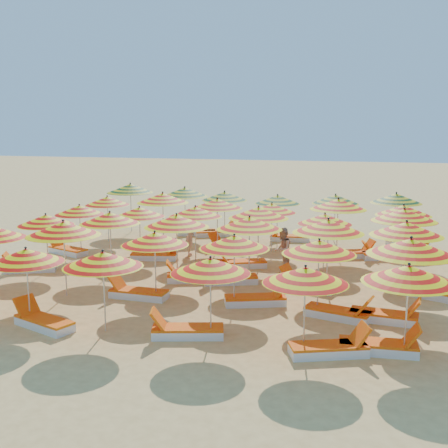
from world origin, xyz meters
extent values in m
plane|color=#EDBE69|center=(0.00, 0.00, 0.00)|extent=(120.00, 120.00, 0.00)
cylinder|color=silver|center=(-3.37, -6.10, 0.95)|extent=(0.04, 0.04, 1.90)
cone|color=orange|center=(-3.37, -6.10, 1.77)|extent=(2.37, 2.37, 0.36)
sphere|color=black|center=(-3.37, -6.10, 1.98)|extent=(0.06, 0.06, 0.06)
cylinder|color=silver|center=(-1.25, -6.10, 0.97)|extent=(0.04, 0.04, 1.95)
cone|color=orange|center=(-1.25, -6.10, 1.82)|extent=(2.58, 2.58, 0.37)
sphere|color=black|center=(-1.25, -6.10, 2.03)|extent=(0.06, 0.06, 0.06)
cylinder|color=silver|center=(1.39, -5.87, 0.95)|extent=(0.04, 0.04, 1.90)
cone|color=orange|center=(1.39, -5.87, 1.77)|extent=(2.52, 2.52, 0.36)
sphere|color=black|center=(1.39, -5.87, 1.98)|extent=(0.06, 0.06, 0.06)
cylinder|color=silver|center=(3.62, -6.14, 0.95)|extent=(0.04, 0.04, 1.91)
cone|color=orange|center=(3.62, -6.14, 1.78)|extent=(2.45, 2.45, 0.36)
sphere|color=black|center=(3.62, -6.14, 1.99)|extent=(0.06, 0.06, 0.06)
cylinder|color=silver|center=(5.78, -5.81, 1.00)|extent=(0.04, 0.04, 2.00)
cone|color=orange|center=(5.78, -5.81, 1.87)|extent=(2.04, 2.04, 0.38)
sphere|color=black|center=(5.78, -5.81, 2.09)|extent=(0.07, 0.07, 0.07)
cylinder|color=silver|center=(-3.70, -3.76, 1.09)|extent=(0.04, 0.04, 2.17)
cone|color=orange|center=(-3.70, -3.76, 2.03)|extent=(2.17, 2.17, 0.41)
sphere|color=black|center=(-3.70, -3.76, 2.26)|extent=(0.07, 0.07, 0.07)
cylinder|color=silver|center=(-0.97, -3.47, 0.97)|extent=(0.04, 0.04, 1.94)
cone|color=orange|center=(-0.97, -3.47, 1.81)|extent=(1.96, 1.96, 0.37)
sphere|color=black|center=(-0.97, -3.47, 2.03)|extent=(0.06, 0.06, 0.06)
cylinder|color=silver|center=(1.34, -3.39, 0.98)|extent=(0.04, 0.04, 1.96)
cone|color=orange|center=(1.34, -3.39, 1.83)|extent=(1.97, 1.97, 0.37)
sphere|color=black|center=(1.34, -3.39, 2.04)|extent=(0.07, 0.07, 0.07)
cylinder|color=silver|center=(3.66, -3.48, 0.98)|extent=(0.04, 0.04, 1.97)
cone|color=orange|center=(3.66, -3.48, 1.84)|extent=(2.36, 2.36, 0.38)
sphere|color=black|center=(3.66, -3.48, 2.05)|extent=(0.07, 0.07, 0.07)
cylinder|color=silver|center=(5.93, -3.73, 1.09)|extent=(0.04, 0.04, 2.18)
cone|color=orange|center=(5.93, -3.73, 2.03)|extent=(2.77, 2.77, 0.41)
sphere|color=black|center=(5.93, -3.73, 2.27)|extent=(0.07, 0.07, 0.07)
cylinder|color=silver|center=(-5.81, -1.37, 0.96)|extent=(0.04, 0.04, 1.92)
cone|color=orange|center=(-5.81, -1.37, 1.79)|extent=(2.34, 2.34, 0.37)
sphere|color=black|center=(-5.81, -1.37, 2.00)|extent=(0.06, 0.06, 0.06)
cylinder|color=silver|center=(-3.56, -1.07, 1.02)|extent=(0.04, 0.04, 2.05)
cone|color=orange|center=(-3.56, -1.07, 1.91)|extent=(2.52, 2.52, 0.39)
sphere|color=black|center=(-3.56, -1.07, 2.13)|extent=(0.07, 0.07, 0.07)
cylinder|color=silver|center=(-1.09, -1.32, 1.05)|extent=(0.04, 0.04, 2.10)
cone|color=orange|center=(-1.09, -1.32, 1.96)|extent=(2.32, 2.32, 0.40)
sphere|color=black|center=(-1.09, -1.32, 2.19)|extent=(0.07, 0.07, 0.07)
cylinder|color=silver|center=(1.23, -0.99, 1.04)|extent=(0.04, 0.04, 2.08)
cone|color=orange|center=(1.23, -0.99, 1.94)|extent=(2.70, 2.70, 0.40)
sphere|color=black|center=(1.23, -0.99, 2.17)|extent=(0.07, 0.07, 0.07)
cylinder|color=silver|center=(3.71, -1.26, 1.07)|extent=(0.04, 0.04, 2.15)
cone|color=orange|center=(3.71, -1.26, 2.01)|extent=(2.40, 2.40, 0.41)
sphere|color=black|center=(3.71, -1.26, 2.24)|extent=(0.07, 0.07, 0.07)
cylinder|color=silver|center=(5.96, -1.05, 1.07)|extent=(0.04, 0.04, 2.14)
cone|color=orange|center=(5.96, -1.05, 2.00)|extent=(2.79, 2.79, 0.41)
sphere|color=black|center=(5.96, -1.05, 2.23)|extent=(0.07, 0.07, 0.07)
cylinder|color=silver|center=(-5.95, 1.15, 0.95)|extent=(0.04, 0.04, 1.89)
cone|color=orange|center=(-5.95, 1.15, 1.76)|extent=(2.18, 2.18, 0.36)
sphere|color=black|center=(-5.95, 1.15, 1.97)|extent=(0.06, 0.06, 0.06)
cylinder|color=silver|center=(-3.45, 1.14, 0.96)|extent=(0.04, 0.04, 1.92)
cone|color=orange|center=(-3.45, 1.14, 1.79)|extent=(2.52, 2.52, 0.37)
sphere|color=black|center=(-3.45, 1.14, 2.00)|extent=(0.06, 0.06, 0.06)
cylinder|color=silver|center=(-1.34, 1.42, 0.99)|extent=(0.04, 0.04, 1.98)
cone|color=orange|center=(-1.34, 1.42, 1.84)|extent=(2.02, 2.02, 0.38)
sphere|color=black|center=(-1.34, 1.42, 2.06)|extent=(0.07, 0.07, 0.07)
cylinder|color=silver|center=(1.13, 0.96, 1.06)|extent=(0.04, 0.04, 2.12)
cone|color=orange|center=(1.13, 0.96, 1.98)|extent=(2.60, 2.60, 0.40)
sphere|color=black|center=(1.13, 0.96, 2.21)|extent=(0.07, 0.07, 0.07)
cylinder|color=silver|center=(3.38, 1.42, 0.95)|extent=(0.04, 0.04, 1.90)
cone|color=orange|center=(3.38, 1.42, 1.77)|extent=(2.48, 2.48, 0.36)
sphere|color=black|center=(3.38, 1.42, 1.98)|extent=(0.06, 0.06, 0.06)
cylinder|color=silver|center=(6.00, 1.29, 1.09)|extent=(0.04, 0.04, 2.19)
cone|color=orange|center=(6.00, 1.29, 2.04)|extent=(2.32, 2.32, 0.42)
sphere|color=black|center=(6.00, 1.29, 2.28)|extent=(0.07, 0.07, 0.07)
cylinder|color=silver|center=(-6.02, 3.65, 0.96)|extent=(0.04, 0.04, 1.91)
cone|color=orange|center=(-6.02, 3.65, 1.79)|extent=(2.53, 2.53, 0.36)
sphere|color=black|center=(-6.02, 3.65, 1.99)|extent=(0.06, 0.06, 0.06)
cylinder|color=silver|center=(-3.44, 3.54, 1.08)|extent=(0.04, 0.04, 2.16)
cone|color=orange|center=(-3.44, 3.54, 2.01)|extent=(2.61, 2.61, 0.41)
sphere|color=black|center=(-3.44, 3.54, 2.25)|extent=(0.07, 0.07, 0.07)
cylinder|color=silver|center=(-1.05, 3.36, 1.01)|extent=(0.04, 0.04, 2.03)
cone|color=orange|center=(-1.05, 3.36, 1.89)|extent=(2.26, 2.26, 0.39)
sphere|color=black|center=(-1.05, 3.36, 2.12)|extent=(0.07, 0.07, 0.07)
cylinder|color=silver|center=(1.14, 3.50, 0.95)|extent=(0.04, 0.04, 1.89)
cone|color=orange|center=(1.14, 3.50, 1.77)|extent=(1.98, 1.98, 0.36)
sphere|color=black|center=(1.14, 3.50, 1.98)|extent=(0.06, 0.06, 0.06)
cylinder|color=silver|center=(3.70, 3.50, 1.08)|extent=(0.04, 0.04, 2.17)
cone|color=orange|center=(3.70, 3.50, 2.02)|extent=(2.44, 2.44, 0.41)
sphere|color=black|center=(3.70, 3.50, 2.26)|extent=(0.07, 0.07, 0.07)
cylinder|color=silver|center=(6.07, 3.33, 1.02)|extent=(0.04, 0.04, 2.04)
cone|color=orange|center=(6.07, 3.33, 1.90)|extent=(2.13, 2.13, 0.39)
sphere|color=black|center=(6.07, 3.33, 2.13)|extent=(0.07, 0.07, 0.07)
cylinder|color=silver|center=(-6.03, 6.06, 1.10)|extent=(0.04, 0.04, 2.21)
cone|color=#636706|center=(-6.03, 6.06, 2.06)|extent=(2.27, 2.27, 0.42)
sphere|color=black|center=(-6.03, 6.06, 2.30)|extent=(0.07, 0.07, 0.07)
cylinder|color=silver|center=(-3.32, 5.99, 1.06)|extent=(0.04, 0.04, 2.12)
cone|color=#636706|center=(-3.32, 5.99, 1.98)|extent=(2.31, 2.31, 0.40)
sphere|color=black|center=(-3.32, 5.99, 2.21)|extent=(0.07, 0.07, 0.07)
cylinder|color=silver|center=(-1.39, 5.77, 1.01)|extent=(0.04, 0.04, 2.02)
cone|color=#636706|center=(-1.39, 5.77, 1.88)|extent=(2.49, 2.49, 0.38)
sphere|color=black|center=(-1.39, 5.77, 2.10)|extent=(0.07, 0.07, 0.07)
cylinder|color=silver|center=(1.00, 5.69, 0.98)|extent=(0.04, 0.04, 1.96)
cone|color=#636706|center=(1.00, 5.69, 1.82)|extent=(2.09, 2.09, 0.37)
sphere|color=black|center=(1.00, 5.69, 2.04)|extent=(0.07, 0.07, 0.07)
cylinder|color=silver|center=(3.42, 6.11, 1.00)|extent=(0.04, 0.04, 2.00)
cone|color=#636706|center=(3.42, 6.11, 1.87)|extent=(2.41, 2.41, 0.38)
sphere|color=black|center=(3.42, 6.11, 2.08)|extent=(0.07, 0.07, 0.07)
cylinder|color=silver|center=(5.89, 6.11, 1.07)|extent=(0.04, 0.04, 2.13)
cone|color=#636706|center=(5.89, 6.11, 1.99)|extent=(2.54, 2.54, 0.41)
sphere|color=black|center=(5.89, 6.11, 2.22)|extent=(0.07, 0.07, 0.07)
cube|color=white|center=(-2.82, -6.31, 0.10)|extent=(1.80, 1.15, 0.20)
cube|color=#FE5F0B|center=(-2.82, -6.31, 0.23)|extent=(1.80, 1.15, 0.06)
cube|color=#FE5F0B|center=(-3.47, -6.06, 0.45)|extent=(0.55, 0.67, 0.48)
cube|color=white|center=(0.84, -5.94, 0.10)|extent=(1.79, 1.01, 0.20)
cube|color=#FE5F0B|center=(0.84, -5.94, 0.23)|extent=(1.79, 1.01, 0.06)
cube|color=#FE5F0B|center=(0.16, -6.13, 0.45)|extent=(0.51, 0.66, 0.48)
cube|color=white|center=(4.17, -6.17, 0.10)|extent=(1.79, 1.16, 0.20)
cube|color=#FE5F0B|center=(4.17, -6.17, 0.23)|extent=(1.79, 1.16, 0.06)
cube|color=#FE5F0B|center=(4.82, -5.92, 0.45)|extent=(0.55, 0.67, 0.48)
cube|color=white|center=(5.23, -5.74, 0.10)|extent=(1.74, 0.70, 0.20)
cube|color=#FE5F0B|center=(5.23, -5.74, 0.23)|extent=(1.74, 0.70, 0.06)
cube|color=#FE5F0B|center=(5.93, -5.69, 0.45)|extent=(0.40, 0.60, 0.48)
cube|color=white|center=(-1.52, -3.43, 0.10)|extent=(1.72, 0.64, 0.20)
cube|color=#FE5F0B|center=(-1.52, -3.43, 0.23)|extent=(1.72, 0.64, 0.06)
cube|color=#FE5F0B|center=(-2.22, -3.41, 0.45)|extent=(0.39, 0.59, 0.48)
cube|color=white|center=(1.89, -3.15, 0.10)|extent=(1.80, 1.13, 0.20)
cube|color=#FE5F0B|center=(1.89, -3.15, 0.23)|extent=(1.80, 1.13, 0.06)
cube|color=#FE5F0B|center=(2.55, -2.91, 0.45)|extent=(0.54, 0.67, 0.48)
cube|color=white|center=(4.21, -3.69, 0.10)|extent=(1.79, 1.01, 0.20)
cube|color=#FE5F0B|center=(4.21, -3.69, 0.23)|extent=(1.79, 1.01, 0.06)
cube|color=#FE5F0B|center=(4.89, -3.87, 0.45)|extent=(0.50, 0.66, 0.48)
cube|color=white|center=(5.38, -3.62, 0.10)|extent=(1.75, 0.75, 0.20)
cube|color=#FE5F0B|center=(5.38, -3.62, 0.23)|extent=(1.75, 0.75, 0.06)
cube|color=#FE5F0B|center=(6.08, -3.70, 0.45)|extent=(0.42, 0.61, 0.48)
cube|color=white|center=(-6.36, -1.59, 0.10)|extent=(1.79, 1.22, 0.20)
cube|color=#FE5F0B|center=(-6.36, -1.59, 0.23)|extent=(1.79, 1.22, 0.06)
cube|color=#FE5F0B|center=(-7.00, -1.87, 0.45)|extent=(0.57, 0.68, 0.48)
cube|color=white|center=(-0.54, -1.31, 0.10)|extent=(1.80, 1.13, 0.20)
cube|color=#FE5F0B|center=(-0.54, -1.31, 0.23)|extent=(1.80, 1.13, 0.06)
cube|color=#FE5F0B|center=(-1.19, -1.55, 0.45)|extent=(0.54, 0.67, 0.48)
cube|color=white|center=(0.68, -1.24, 0.10)|extent=(1.79, 1.15, 0.20)
cube|color=#FE5F0B|center=(0.68, -1.24, 0.23)|extent=(1.79, 1.15, 0.06)
cube|color=#FE5F0B|center=(0.03, -1.49, 0.45)|extent=(0.55, 0.67, 0.48)
cube|color=white|center=(3.16, -1.28, 0.10)|extent=(1.80, 1.06, 0.20)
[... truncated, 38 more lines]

